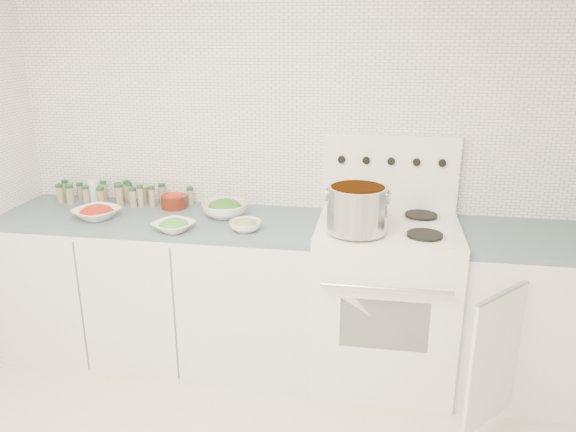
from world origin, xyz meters
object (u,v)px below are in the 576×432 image
object	(u,v)px
bowl_snowpea	(174,226)
bowl_tomato	(97,213)
stove	(384,296)
stock_pot	(357,207)

from	to	relation	value
bowl_snowpea	bowl_tomato	bearing A→B (deg)	166.11
stove	bowl_tomato	world-z (taller)	stove
bowl_tomato	bowl_snowpea	bearing A→B (deg)	-13.89
stock_pot	bowl_tomato	bearing A→B (deg)	176.49
stock_pot	stove	bearing A→B (deg)	47.54
stock_pot	bowl_tomato	size ratio (longest dim) A/B	1.02
stock_pot	bowl_snowpea	size ratio (longest dim) A/B	1.19
stove	bowl_tomato	xyz separation A→B (m)	(-1.64, -0.09, 0.44)
stove	bowl_snowpea	xyz separation A→B (m)	(-1.13, -0.22, 0.43)
stove	bowl_tomato	size ratio (longest dim) A/B	4.28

